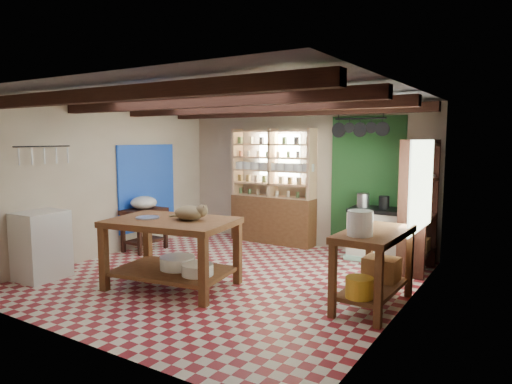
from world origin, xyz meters
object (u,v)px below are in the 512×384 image
Objects in this scene: cat at (189,213)px; work_table at (172,253)px; right_counter at (373,269)px; white_cabinet at (41,245)px; prep_table at (145,230)px; stove at (377,234)px.

work_table is at bearing -178.69° from cat.
work_table is 2.65m from right_counter.
white_cabinet reaches higher than right_counter.
prep_table is (-1.84, 1.27, -0.09)m from work_table.
cat reaches higher than stove.
stove is (1.92, 2.88, -0.03)m from work_table.
white_cabinet is at bearing -168.10° from work_table.
right_counter reaches higher than stove.
cat is at bearing -30.22° from prep_table.
white_cabinet is at bearing -138.97° from stove.
prep_table is 4.41m from right_counter.
white_cabinet is 4.63m from right_counter.
white_cabinet is at bearing -178.17° from cat.
stove is at bearing 22.61° from prep_table.
stove is at bearing 47.02° from work_table.
white_cabinet reaches higher than work_table.
right_counter is at bearing 16.35° from white_cabinet.
stove is 0.68× the size of right_counter.
prep_table is 1.75× the size of cat.
prep_table is 1.99m from white_cabinet.
right_counter reaches higher than prep_table.
cat is at bearing 11.31° from work_table.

